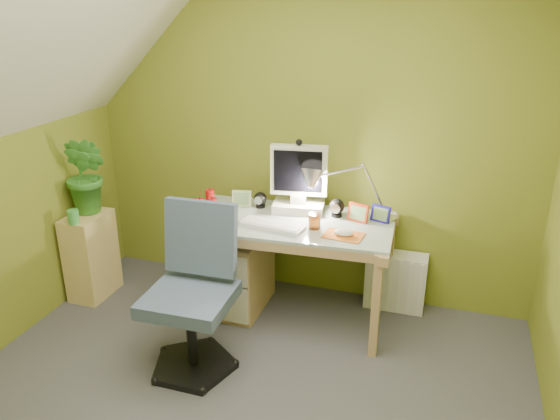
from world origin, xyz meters
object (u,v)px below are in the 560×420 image
(radiator, at_px, (395,281))
(desk, at_px, (290,268))
(monitor, at_px, (299,173))
(desk_lamp, at_px, (366,179))
(side_ledge, at_px, (91,255))
(task_chair, at_px, (189,297))
(potted_plant, at_px, (87,175))

(radiator, bearing_deg, desk, -155.13)
(monitor, bearing_deg, radiator, 2.59)
(desk_lamp, relative_size, side_ledge, 0.87)
(desk, height_order, task_chair, task_chair)
(side_ledge, bearing_deg, desk_lamp, 10.71)
(potted_plant, bearing_deg, desk_lamp, 9.34)
(desk_lamp, relative_size, potted_plant, 0.97)
(desk, distance_m, task_chair, 0.85)
(desk, bearing_deg, desk_lamp, 18.57)
(desk, distance_m, potted_plant, 1.56)
(side_ledge, xyz_separation_m, potted_plant, (0.02, 0.05, 0.60))
(radiator, bearing_deg, desk_lamp, -148.96)
(desk_lamp, bearing_deg, potted_plant, -169.38)
(potted_plant, xyz_separation_m, radiator, (2.13, 0.45, -0.71))
(potted_plant, bearing_deg, task_chair, -29.95)
(side_ledge, distance_m, potted_plant, 0.60)
(radiator, bearing_deg, task_chair, -134.96)
(radiator, bearing_deg, potted_plant, -168.35)
(side_ledge, relative_size, radiator, 1.52)
(desk, relative_size, radiator, 3.20)
(desk_lamp, bearing_deg, radiator, 32.67)
(desk, height_order, monitor, monitor)
(desk_lamp, distance_m, radiator, 0.83)
(potted_plant, distance_m, task_chair, 1.31)
(radiator, bearing_deg, monitor, -168.70)
(monitor, relative_size, side_ledge, 0.84)
(monitor, bearing_deg, desk_lamp, -9.05)
(desk, relative_size, monitor, 2.49)
(task_chair, bearing_deg, desk, 61.65)
(potted_plant, bearing_deg, desk, 5.22)
(desk, xyz_separation_m, monitor, (0.00, 0.18, 0.62))
(desk, xyz_separation_m, radiator, (0.68, 0.32, -0.15))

